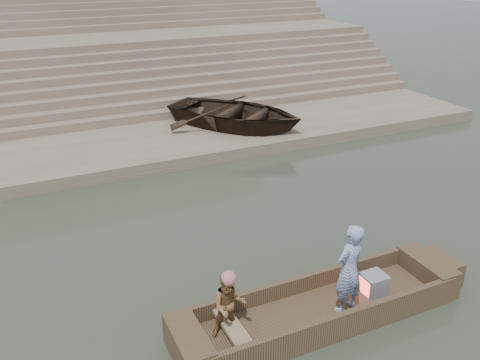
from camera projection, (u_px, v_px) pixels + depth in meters
ground at (102, 316)px, 9.46m from camera, size 120.00×120.00×0.00m
lower_landing at (52, 161)px, 16.00m from camera, size 32.00×4.00×0.40m
mid_landing at (28, 75)px, 21.71m from camera, size 32.00×3.00×2.80m
upper_landing at (15, 27)px, 27.01m from camera, size 32.00×3.00×5.20m
ghat_steps at (24, 59)px, 22.95m from camera, size 32.00×11.00×5.20m
main_rowboat at (319, 314)px, 9.36m from camera, size 5.00×1.30×0.22m
rowboat_trim at (330, 302)px, 9.35m from camera, size 6.04×2.63×1.88m
standing_man at (349, 269)px, 8.96m from camera, size 0.72×0.55×1.76m
rowing_man at (229, 305)px, 8.46m from camera, size 0.68×0.59×1.21m
television at (373, 284)px, 9.69m from camera, size 0.46×0.42×0.40m
beached_rowboat at (236, 113)px, 18.27m from camera, size 5.93×6.16×1.04m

